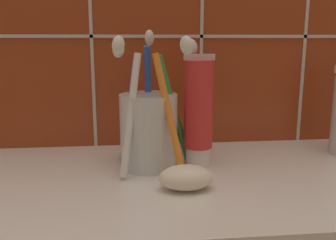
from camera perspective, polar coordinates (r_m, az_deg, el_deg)
name	(u,v)px	position (r cm, az deg, el deg)	size (l,w,h in cm)	color
sink_counter	(208,182)	(48.68, 6.13, -9.41)	(67.95, 30.86, 2.00)	silver
toothbrush_cup	(149,126)	(49.56, -2.90, -0.95)	(12.10, 12.93, 18.35)	silver
toothpaste_tube	(198,111)	(49.99, 4.65, 1.31)	(4.08, 3.89, 15.02)	white
soap_bar	(186,178)	(43.24, 2.75, -8.75)	(6.29, 4.23, 2.85)	silver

